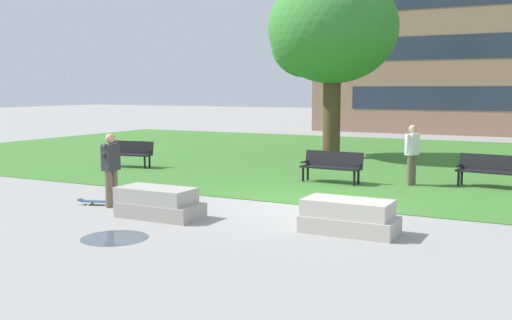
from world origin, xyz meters
TOP-DOWN VIEW (x-y plane):
  - ground_plane at (0.00, 0.00)m, footprint 140.00×140.00m
  - grass_lawn at (0.00, 10.00)m, footprint 40.00×20.00m
  - concrete_block_center at (-2.13, -2.62)m, footprint 1.84×0.90m
  - concrete_block_left at (1.93, -2.09)m, footprint 1.80×0.90m
  - person_skateboarder at (-3.79, -2.18)m, footprint 0.25×0.57m
  - skateboard at (-4.20, -2.17)m, footprint 1.03×0.51m
  - puddle at (-1.76, -4.47)m, footprint 1.25×1.25m
  - park_bench_near_left at (3.75, 4.70)m, footprint 1.85×0.74m
  - park_bench_near_right at (-8.03, 3.61)m, footprint 1.85×0.76m
  - park_bench_far_left at (-0.47, 3.54)m, footprint 1.83×0.63m
  - tree_far_right at (-2.82, 9.70)m, footprint 5.35×5.09m
  - person_bystander_near_lawn at (1.70, 4.12)m, footprint 0.35×0.68m
  - building_facade_distant at (1.70, 24.50)m, footprint 22.18×1.03m

SIDE VIEW (x-z plane):
  - ground_plane at x=0.00m, z-range 0.00..0.00m
  - puddle at x=-1.76m, z-range 0.00..0.01m
  - grass_lawn at x=0.00m, z-range 0.00..0.02m
  - skateboard at x=-4.20m, z-range 0.02..0.15m
  - concrete_block_center at x=-2.13m, z-range -0.01..0.63m
  - concrete_block_left at x=1.93m, z-range -0.01..0.63m
  - park_bench_near_left at x=3.75m, z-range 0.09..0.99m
  - park_bench_near_right at x=-8.03m, z-range 0.09..0.99m
  - park_bench_far_left at x=-0.47m, z-range 0.09..0.99m
  - person_skateboarder at x=-3.79m, z-range 0.12..1.83m
  - person_bystander_near_lawn at x=1.70m, z-range 0.13..1.84m
  - tree_far_right at x=-2.82m, z-range 1.40..8.66m
  - building_facade_distant at x=1.70m, z-range -0.01..11.80m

